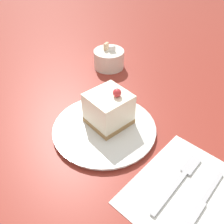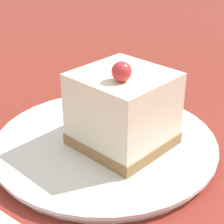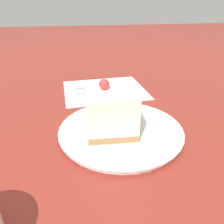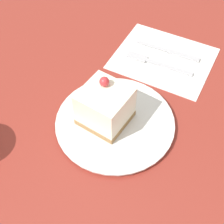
{
  "view_description": "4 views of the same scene",
  "coord_description": "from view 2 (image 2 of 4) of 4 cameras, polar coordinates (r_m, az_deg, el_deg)",
  "views": [
    {
      "loc": [
        0.29,
        -0.29,
        0.42
      ],
      "look_at": [
        -0.02,
        0.01,
        0.06
      ],
      "focal_mm": 40.0,
      "sensor_mm": 36.0,
      "label": 1
    },
    {
      "loc": [
        0.23,
        0.23,
        0.23
      ],
      "look_at": [
        -0.04,
        -0.0,
        0.04
      ],
      "focal_mm": 60.0,
      "sensor_mm": 36.0,
      "label": 2
    },
    {
      "loc": [
        -0.39,
        0.07,
        0.24
      ],
      "look_at": [
        -0.02,
        0.01,
        0.04
      ],
      "focal_mm": 35.0,
      "sensor_mm": 36.0,
      "label": 3
    },
    {
      "loc": [
        -0.36,
        -0.2,
        0.53
      ],
      "look_at": [
        -0.05,
        -0.01,
        0.07
      ],
      "focal_mm": 50.0,
      "sensor_mm": 36.0,
      "label": 4
    }
  ],
  "objects": [
    {
      "name": "ground_plane",
      "position": [
        0.4,
        -3.11,
        -7.51
      ],
      "size": [
        4.0,
        4.0,
        0.0
      ],
      "primitive_type": "plane",
      "color": "maroon"
    },
    {
      "name": "plate",
      "position": [
        0.42,
        -1.02,
        -4.67
      ],
      "size": [
        0.25,
        0.25,
        0.01
      ],
      "color": "silver",
      "rests_on": "ground_plane"
    },
    {
      "name": "cake_slice",
      "position": [
        0.39,
        1.68,
        0.36
      ],
      "size": [
        0.09,
        0.1,
        0.1
      ],
      "rotation": [
        0.0,
        0.0,
        -0.05
      ],
      "color": "#9E7547",
      "rests_on": "plate"
    }
  ]
}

